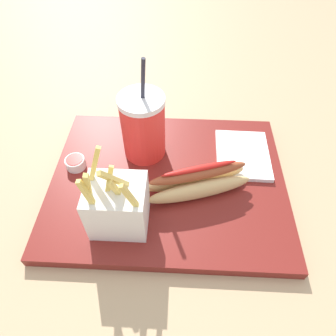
{
  "coord_description": "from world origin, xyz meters",
  "views": [
    {
      "loc": [
        0.02,
        -0.36,
        0.47
      ],
      "look_at": [
        0.0,
        0.0,
        0.05
      ],
      "focal_mm": 32.42,
      "sensor_mm": 36.0,
      "label": 1
    }
  ],
  "objects_px": {
    "napkin_stack": "(243,155)",
    "soda_cup": "(143,127)",
    "fries_basket": "(117,205)",
    "hot_dog_1": "(198,181)",
    "ketchup_cup_1": "(75,162)"
  },
  "relations": [
    {
      "from": "soda_cup",
      "to": "hot_dog_1",
      "type": "distance_m",
      "value": 0.15
    },
    {
      "from": "fries_basket",
      "to": "hot_dog_1",
      "type": "xyz_separation_m",
      "value": [
        0.13,
        0.07,
        -0.02
      ]
    },
    {
      "from": "fries_basket",
      "to": "hot_dog_1",
      "type": "height_order",
      "value": "fries_basket"
    },
    {
      "from": "napkin_stack",
      "to": "soda_cup",
      "type": "bearing_deg",
      "value": 178.69
    },
    {
      "from": "fries_basket",
      "to": "hot_dog_1",
      "type": "distance_m",
      "value": 0.15
    },
    {
      "from": "fries_basket",
      "to": "ketchup_cup_1",
      "type": "xyz_separation_m",
      "value": [
        -0.11,
        0.12,
        -0.04
      ]
    },
    {
      "from": "hot_dog_1",
      "to": "ketchup_cup_1",
      "type": "xyz_separation_m",
      "value": [
        -0.23,
        0.05,
        -0.01
      ]
    },
    {
      "from": "soda_cup",
      "to": "fries_basket",
      "type": "distance_m",
      "value": 0.17
    },
    {
      "from": "soda_cup",
      "to": "hot_dog_1",
      "type": "bearing_deg",
      "value": -42.25
    },
    {
      "from": "napkin_stack",
      "to": "fries_basket",
      "type": "bearing_deg",
      "value": -143.98
    },
    {
      "from": "soda_cup",
      "to": "ketchup_cup_1",
      "type": "bearing_deg",
      "value": -159.75
    },
    {
      "from": "fries_basket",
      "to": "ketchup_cup_1",
      "type": "bearing_deg",
      "value": 131.79
    },
    {
      "from": "fries_basket",
      "to": "ketchup_cup_1",
      "type": "distance_m",
      "value": 0.16
    },
    {
      "from": "fries_basket",
      "to": "napkin_stack",
      "type": "xyz_separation_m",
      "value": [
        0.22,
        0.16,
        -0.04
      ]
    },
    {
      "from": "hot_dog_1",
      "to": "ketchup_cup_1",
      "type": "relative_size",
      "value": 5.19
    }
  ]
}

